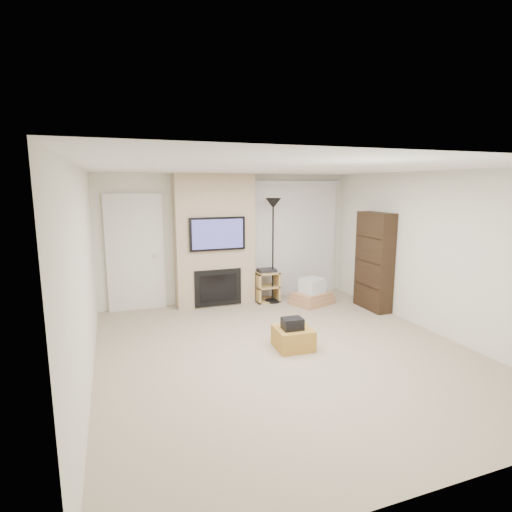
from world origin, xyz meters
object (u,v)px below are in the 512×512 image
object	(u,v)px
ottoman	(293,338)
box_stack	(312,294)
floor_lamp	(273,221)
av_stand	(267,284)
bookshelf	(374,261)

from	to	relation	value
ottoman	box_stack	distance (m)	2.23
box_stack	floor_lamp	bearing A→B (deg)	150.48
floor_lamp	ottoman	bearing A→B (deg)	-105.00
floor_lamp	av_stand	bearing A→B (deg)	137.91
av_stand	box_stack	world-z (taller)	av_stand
ottoman	bookshelf	xyz separation A→B (m)	(2.19, 1.19, 0.75)
ottoman	box_stack	bearing A→B (deg)	55.30
av_stand	box_stack	bearing A→B (deg)	-31.26
av_stand	bookshelf	distance (m)	2.10
ottoman	av_stand	xyz separation A→B (m)	(0.50, 2.30, 0.20)
bookshelf	ottoman	bearing A→B (deg)	-151.57
ottoman	box_stack	world-z (taller)	box_stack
ottoman	bookshelf	world-z (taller)	bookshelf
ottoman	bookshelf	bearing A→B (deg)	28.43
box_stack	bookshelf	size ratio (longest dim) A/B	0.50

